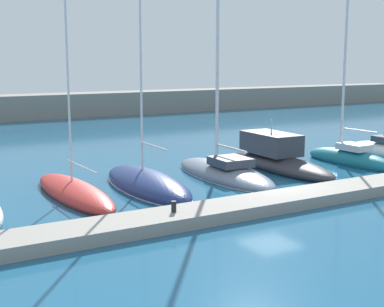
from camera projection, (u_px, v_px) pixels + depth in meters
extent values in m
plane|color=#1E567A|center=(271.00, 194.00, 26.04)|extent=(120.00, 120.00, 0.00)
cube|color=gray|center=(300.00, 198.00, 24.29)|extent=(34.13, 2.05, 0.50)
cube|color=gray|center=(45.00, 106.00, 59.50)|extent=(108.00, 3.98, 2.61)
ellipsoid|color=#B72D28|center=(74.00, 193.00, 25.46)|extent=(2.31, 8.40, 1.00)
cylinder|color=silver|center=(66.00, 17.00, 24.31)|extent=(0.10, 0.10, 14.97)
cylinder|color=silver|center=(82.00, 167.00, 24.27)|extent=(0.20, 3.59, 0.07)
ellipsoid|color=navy|center=(147.00, 184.00, 27.00)|extent=(2.87, 8.20, 1.33)
ellipsoid|color=silver|center=(147.00, 188.00, 27.04)|extent=(2.90, 8.28, 0.12)
cylinder|color=silver|center=(153.00, 146.00, 25.95)|extent=(0.16, 2.94, 0.08)
ellipsoid|color=slate|center=(224.00, 174.00, 29.79)|extent=(3.18, 8.73, 1.15)
ellipsoid|color=silver|center=(224.00, 176.00, 29.82)|extent=(3.21, 8.81, 0.12)
cylinder|color=silver|center=(218.00, 20.00, 29.06)|extent=(0.18, 0.18, 15.32)
cylinder|color=silver|center=(231.00, 148.00, 28.90)|extent=(0.22, 2.85, 0.12)
cube|color=#333842|center=(231.00, 162.00, 29.06)|extent=(1.86, 2.09, 0.44)
ellipsoid|color=#2D2D33|center=(280.00, 165.00, 31.63)|extent=(2.63, 8.91, 1.09)
cube|color=#333842|center=(271.00, 143.00, 32.24)|extent=(2.09, 3.79, 1.23)
cube|color=black|center=(267.00, 139.00, 32.57)|extent=(1.81, 0.99, 0.69)
cylinder|color=silver|center=(271.00, 126.00, 32.07)|extent=(0.08, 0.08, 0.82)
ellipsoid|color=#19707F|center=(350.00, 160.00, 33.51)|extent=(2.00, 6.82, 1.29)
cylinder|color=silver|center=(346.00, 33.00, 32.89)|extent=(0.16, 0.16, 14.05)
cylinder|color=silver|center=(361.00, 131.00, 32.62)|extent=(0.19, 2.43, 0.11)
cube|color=silver|center=(354.00, 147.00, 33.17)|extent=(1.33, 1.89, 0.40)
cylinder|color=black|center=(174.00, 207.00, 21.07)|extent=(0.20, 0.20, 0.44)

